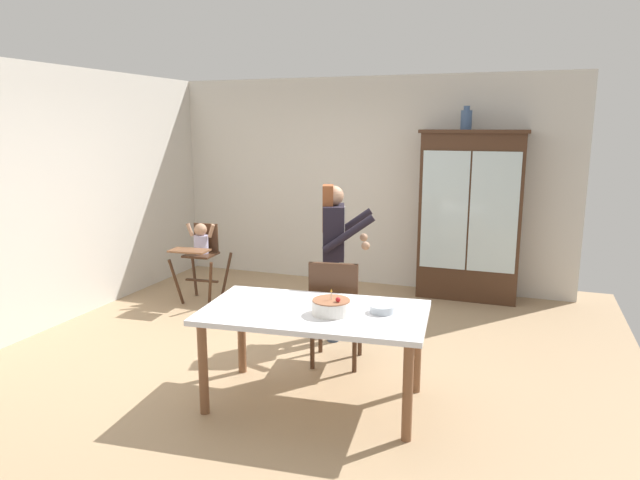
{
  "coord_description": "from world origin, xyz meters",
  "views": [
    {
      "loc": [
        1.98,
        -4.55,
        2.09
      ],
      "look_at": [
        0.07,
        0.7,
        0.95
      ],
      "focal_mm": 31.69,
      "sensor_mm": 36.0,
      "label": 1
    }
  ],
  "objects_px": {
    "adult_person": "(334,243)",
    "dining_chair_far_side": "(335,306)",
    "birthday_cake": "(331,307)",
    "serving_bowl": "(382,309)",
    "dining_table": "(314,321)",
    "china_cabinet": "(470,215)",
    "ceramic_vase": "(466,119)",
    "high_chair_with_toddler": "(201,248)"
  },
  "relations": [
    {
      "from": "adult_person",
      "to": "dining_chair_far_side",
      "type": "distance_m",
      "value": 0.79
    },
    {
      "from": "birthday_cake",
      "to": "serving_bowl",
      "type": "distance_m",
      "value": 0.38
    },
    {
      "from": "dining_table",
      "to": "dining_chair_far_side",
      "type": "distance_m",
      "value": 0.68
    },
    {
      "from": "china_cabinet",
      "to": "dining_table",
      "type": "xyz_separation_m",
      "value": [
        -0.82,
        -3.16,
        -0.37
      ]
    },
    {
      "from": "dining_chair_far_side",
      "to": "china_cabinet",
      "type": "bearing_deg",
      "value": -118.31
    },
    {
      "from": "ceramic_vase",
      "to": "birthday_cake",
      "type": "bearing_deg",
      "value": -100.04
    },
    {
      "from": "ceramic_vase",
      "to": "high_chair_with_toddler",
      "type": "height_order",
      "value": "ceramic_vase"
    },
    {
      "from": "ceramic_vase",
      "to": "adult_person",
      "type": "bearing_deg",
      "value": -118.4
    },
    {
      "from": "birthday_cake",
      "to": "ceramic_vase",
      "type": "bearing_deg",
      "value": 79.96
    },
    {
      "from": "high_chair_with_toddler",
      "to": "dining_table",
      "type": "distance_m",
      "value": 2.9
    },
    {
      "from": "china_cabinet",
      "to": "serving_bowl",
      "type": "bearing_deg",
      "value": -96.18
    },
    {
      "from": "china_cabinet",
      "to": "birthday_cake",
      "type": "relative_size",
      "value": 7.28
    },
    {
      "from": "china_cabinet",
      "to": "adult_person",
      "type": "bearing_deg",
      "value": -120.86
    },
    {
      "from": "serving_bowl",
      "to": "dining_chair_far_side",
      "type": "height_order",
      "value": "dining_chair_far_side"
    },
    {
      "from": "high_chair_with_toddler",
      "to": "dining_table",
      "type": "xyz_separation_m",
      "value": [
        2.17,
        -1.93,
        -0.0
      ]
    },
    {
      "from": "high_chair_with_toddler",
      "to": "adult_person",
      "type": "bearing_deg",
      "value": -22.43
    },
    {
      "from": "high_chair_with_toddler",
      "to": "dining_chair_far_side",
      "type": "xyz_separation_m",
      "value": [
        2.11,
        -1.26,
        -0.1
      ]
    },
    {
      "from": "adult_person",
      "to": "serving_bowl",
      "type": "relative_size",
      "value": 8.5
    },
    {
      "from": "dining_table",
      "to": "serving_bowl",
      "type": "height_order",
      "value": "serving_bowl"
    },
    {
      "from": "china_cabinet",
      "to": "high_chair_with_toddler",
      "type": "bearing_deg",
      "value": -157.61
    },
    {
      "from": "high_chair_with_toddler",
      "to": "birthday_cake",
      "type": "distance_m",
      "value": 3.05
    },
    {
      "from": "serving_bowl",
      "to": "birthday_cake",
      "type": "bearing_deg",
      "value": -155.48
    },
    {
      "from": "dining_table",
      "to": "dining_chair_far_side",
      "type": "relative_size",
      "value": 1.81
    },
    {
      "from": "high_chair_with_toddler",
      "to": "china_cabinet",
      "type": "bearing_deg",
      "value": 18.03
    },
    {
      "from": "serving_bowl",
      "to": "dining_chair_far_side",
      "type": "xyz_separation_m",
      "value": [
        -0.55,
        0.56,
        -0.21
      ]
    },
    {
      "from": "serving_bowl",
      "to": "dining_chair_far_side",
      "type": "relative_size",
      "value": 0.19
    },
    {
      "from": "adult_person",
      "to": "dining_chair_far_side",
      "type": "bearing_deg",
      "value": -178.85
    },
    {
      "from": "birthday_cake",
      "to": "adult_person",
      "type": "bearing_deg",
      "value": 107.65
    },
    {
      "from": "adult_person",
      "to": "dining_table",
      "type": "distance_m",
      "value": 1.38
    },
    {
      "from": "high_chair_with_toddler",
      "to": "serving_bowl",
      "type": "relative_size",
      "value": 5.28
    },
    {
      "from": "china_cabinet",
      "to": "ceramic_vase",
      "type": "height_order",
      "value": "ceramic_vase"
    },
    {
      "from": "ceramic_vase",
      "to": "adult_person",
      "type": "xyz_separation_m",
      "value": [
        -1.0,
        -1.85,
        -1.19
      ]
    },
    {
      "from": "high_chair_with_toddler",
      "to": "dining_chair_far_side",
      "type": "relative_size",
      "value": 0.99
    },
    {
      "from": "ceramic_vase",
      "to": "dining_chair_far_side",
      "type": "height_order",
      "value": "ceramic_vase"
    },
    {
      "from": "high_chair_with_toddler",
      "to": "dining_table",
      "type": "bearing_deg",
      "value": -46.03
    },
    {
      "from": "china_cabinet",
      "to": "dining_table",
      "type": "distance_m",
      "value": 3.29
    },
    {
      "from": "serving_bowl",
      "to": "ceramic_vase",
      "type": "bearing_deg",
      "value": 85.75
    },
    {
      "from": "ceramic_vase",
      "to": "serving_bowl",
      "type": "xyz_separation_m",
      "value": [
        -0.23,
        -3.05,
        -1.39
      ]
    },
    {
      "from": "china_cabinet",
      "to": "serving_bowl",
      "type": "height_order",
      "value": "china_cabinet"
    },
    {
      "from": "high_chair_with_toddler",
      "to": "birthday_cake",
      "type": "bearing_deg",
      "value": -44.79
    },
    {
      "from": "china_cabinet",
      "to": "dining_table",
      "type": "bearing_deg",
      "value": -104.53
    },
    {
      "from": "adult_person",
      "to": "dining_chair_far_side",
      "type": "relative_size",
      "value": 1.59
    }
  ]
}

